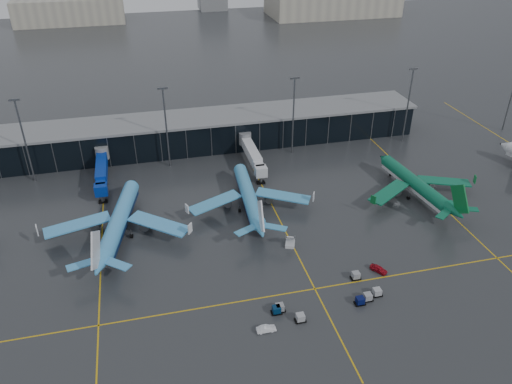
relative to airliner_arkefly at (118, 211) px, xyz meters
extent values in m
plane|color=#282B2D|center=(30.24, -16.29, -6.61)|extent=(600.00, 600.00, 0.00)
cube|color=black|center=(30.24, 45.71, -1.61)|extent=(140.00, 16.00, 10.00)
cube|color=slate|center=(30.24, 45.71, 3.69)|extent=(142.00, 17.00, 0.80)
cylinder|color=#595B60|center=(-4.76, 37.21, -1.41)|extent=(4.00, 4.00, 4.00)
cube|color=navy|center=(-4.76, 23.71, -2.21)|extent=(3.00, 24.00, 3.00)
cylinder|color=#595B60|center=(-4.76, 16.21, -5.31)|extent=(1.00, 1.00, 2.60)
cylinder|color=#595B60|center=(40.24, 37.21, -1.41)|extent=(4.00, 4.00, 4.00)
cube|color=silver|center=(40.24, 23.71, -2.21)|extent=(3.00, 24.00, 3.00)
cylinder|color=#595B60|center=(40.24, 16.21, -5.31)|extent=(1.00, 1.00, 2.60)
cylinder|color=#595B60|center=(-24.76, 33.71, 5.89)|extent=(0.50, 0.50, 25.00)
cube|color=#595B60|center=(-24.76, 33.71, 18.59)|extent=(3.00, 0.40, 0.60)
cylinder|color=#595B60|center=(15.24, 33.71, 5.89)|extent=(0.50, 0.50, 25.00)
cube|color=#595B60|center=(15.24, 33.71, 18.59)|extent=(3.00, 0.40, 0.60)
cylinder|color=#595B60|center=(55.24, 33.71, 5.89)|extent=(0.50, 0.50, 25.00)
cube|color=#595B60|center=(55.24, 33.71, 18.59)|extent=(3.00, 0.40, 0.60)
cylinder|color=#595B60|center=(95.24, 33.71, 5.89)|extent=(0.50, 0.50, 25.00)
cube|color=#595B60|center=(95.24, 33.71, 18.59)|extent=(3.00, 0.40, 0.60)
cylinder|color=#595B60|center=(135.24, 33.71, 5.89)|extent=(0.50, 0.50, 25.00)
cube|color=#B2AD99|center=(150.24, 243.71, 2.39)|extent=(90.00, 42.00, 18.00)
cube|color=#B2AD99|center=(-29.76, 263.71, 1.39)|extent=(70.00, 38.00, 16.00)
cube|color=gold|center=(-4.76, 3.71, -6.60)|extent=(0.30, 120.00, 0.02)
cube|color=gold|center=(40.24, 3.71, -6.60)|extent=(0.30, 120.00, 0.02)
cube|color=gold|center=(85.24, 3.71, -6.60)|extent=(0.30, 120.00, 0.02)
cube|color=gold|center=(40.24, -31.29, -6.60)|extent=(220.00, 0.30, 0.02)
cube|color=black|center=(49.73, -37.19, -6.43)|extent=(2.20, 1.50, 0.36)
cube|color=gray|center=(49.73, -37.19, -5.66)|extent=(1.60, 1.50, 1.50)
cube|color=black|center=(47.71, -37.89, -6.43)|extent=(2.20, 1.50, 0.36)
cube|color=#050C40|center=(47.71, -37.89, -5.66)|extent=(1.60, 1.50, 1.50)
cube|color=black|center=(50.09, -30.24, -6.43)|extent=(2.20, 1.50, 0.36)
cube|color=gray|center=(50.09, -30.24, -5.66)|extent=(1.60, 1.50, 1.50)
cube|color=black|center=(52.26, -36.29, -6.43)|extent=(2.20, 1.50, 0.36)
cube|color=#999CA2|center=(52.26, -36.29, -5.66)|extent=(1.60, 1.50, 1.50)
cube|color=black|center=(30.22, -36.31, -6.43)|extent=(2.20, 1.50, 0.36)
cube|color=#052142|center=(30.22, -36.31, -5.66)|extent=(1.60, 1.50, 1.50)
cube|color=black|center=(34.24, -39.53, -6.43)|extent=(2.20, 1.50, 0.36)
cube|color=#969A9F|center=(34.24, -39.53, -5.66)|extent=(1.60, 1.50, 1.50)
cube|color=black|center=(31.04, -35.91, -6.43)|extent=(2.20, 1.50, 0.36)
cube|color=gray|center=(31.04, -35.91, -5.66)|extent=(1.60, 1.50, 1.50)
cube|color=silver|center=(39.69, -14.92, -6.21)|extent=(3.20, 3.78, 0.80)
cube|color=silver|center=(39.69, -14.92, -4.31)|extent=(2.51, 3.22, 2.29)
imported|color=#A40C1A|center=(56.12, -29.13, -5.92)|extent=(3.58, 4.28, 1.38)
imported|color=white|center=(26.97, -40.57, -5.98)|extent=(3.83, 1.34, 1.26)
camera|label=1|loc=(8.55, -107.73, 65.96)|focal=35.00mm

